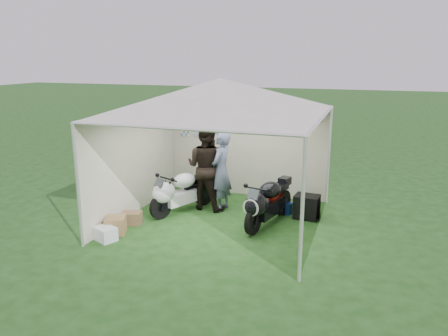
% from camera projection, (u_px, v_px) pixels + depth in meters
% --- Properties ---
extents(ground, '(80.00, 80.00, 0.00)m').
position_uv_depth(ground, '(220.00, 221.00, 9.29)').
color(ground, '#194413').
rests_on(ground, ground).
extents(canopy_tent, '(5.66, 5.66, 3.00)m').
position_uv_depth(canopy_tent, '(221.00, 100.00, 8.68)').
color(canopy_tent, silver).
rests_on(canopy_tent, ground).
extents(motorcycle_white, '(0.98, 1.72, 0.91)m').
position_uv_depth(motorcycle_white, '(180.00, 191.00, 9.71)').
color(motorcycle_white, black).
rests_on(motorcycle_white, ground).
extents(motorcycle_black, '(0.73, 1.86, 0.93)m').
position_uv_depth(motorcycle_black, '(267.00, 202.00, 8.95)').
color(motorcycle_black, black).
rests_on(motorcycle_black, ground).
extents(paddock_stand, '(0.39, 0.30, 0.26)m').
position_uv_depth(paddock_stand, '(284.00, 208.00, 9.74)').
color(paddock_stand, blue).
rests_on(paddock_stand, ground).
extents(person_dark_jacket, '(1.05, 0.86, 1.97)m').
position_uv_depth(person_dark_jacket, '(206.00, 167.00, 9.86)').
color(person_dark_jacket, black).
rests_on(person_dark_jacket, ground).
extents(person_blue_jacket, '(0.50, 0.71, 1.83)m').
position_uv_depth(person_blue_jacket, '(221.00, 171.00, 9.77)').
color(person_blue_jacket, slate).
rests_on(person_blue_jacket, ground).
extents(equipment_box, '(0.55, 0.46, 0.51)m').
position_uv_depth(equipment_box, '(307.00, 207.00, 9.43)').
color(equipment_box, black).
rests_on(equipment_box, ground).
extents(crate_0, '(0.49, 0.45, 0.26)m').
position_uv_depth(crate_0, '(106.00, 234.00, 8.30)').
color(crate_0, silver).
rests_on(crate_0, ground).
extents(crate_1, '(0.51, 0.51, 0.34)m').
position_uv_depth(crate_1, '(116.00, 225.00, 8.62)').
color(crate_1, olive).
rests_on(crate_1, ground).
extents(crate_2, '(0.35, 0.32, 0.21)m').
position_uv_depth(crate_2, '(116.00, 228.00, 8.64)').
color(crate_2, silver).
rests_on(crate_2, ground).
extents(crate_3, '(0.45, 0.37, 0.26)m').
position_uv_depth(crate_3, '(132.00, 218.00, 9.11)').
color(crate_3, brown).
rests_on(crate_3, ground).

